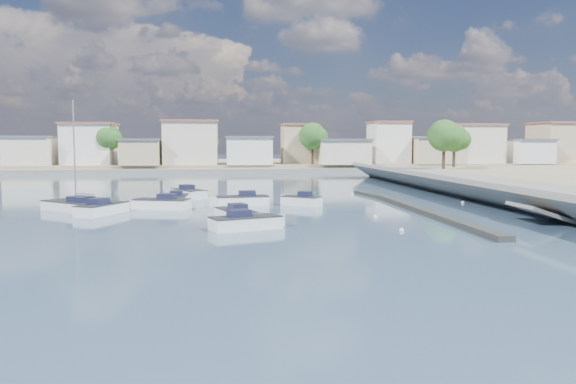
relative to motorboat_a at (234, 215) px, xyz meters
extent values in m
plane|color=#344D68|center=(7.75, 32.69, -0.38)|extent=(400.00, 400.00, 0.00)
cube|color=slate|center=(26.25, 5.69, 0.52)|extent=(5.00, 90.00, 1.80)
cube|color=slate|center=(21.90, 5.69, 0.52)|extent=(4.17, 90.00, 2.86)
cube|color=slate|center=(21.75, -3.31, 0.02)|extent=(5.31, 3.50, 1.94)
cube|color=black|center=(14.75, 2.69, -0.20)|extent=(1.00, 26.00, 0.35)
cube|color=black|center=(14.25, 16.69, -0.23)|extent=(2.00, 8.05, 0.30)
cube|color=gray|center=(7.75, 84.69, 0.32)|extent=(160.00, 40.00, 1.40)
cube|color=slate|center=(7.75, 63.69, 0.02)|extent=(160.00, 2.50, 0.80)
cube|color=beige|center=(-36.25, 68.69, 3.52)|extent=(8.00, 8.00, 5.00)
cube|color=#595960|center=(-36.25, 68.69, 6.20)|extent=(8.48, 8.48, 0.35)
cube|color=white|center=(-26.25, 70.69, 4.77)|extent=(9.00, 9.00, 7.50)
cube|color=#99513D|center=(-26.25, 70.69, 8.70)|extent=(9.54, 9.54, 0.35)
cube|color=tan|center=(-16.25, 67.69, 3.27)|extent=(7.00, 8.00, 4.50)
cube|color=#595960|center=(-16.25, 67.69, 5.70)|extent=(7.42, 8.48, 0.35)
cube|color=beige|center=(-7.25, 69.69, 5.02)|extent=(10.00, 9.00, 8.00)
cube|color=#99513D|center=(-7.25, 69.69, 9.20)|extent=(10.60, 9.54, 0.35)
cube|color=white|center=(3.75, 68.69, 3.52)|extent=(8.50, 8.50, 5.00)
cube|color=#595960|center=(3.75, 68.69, 6.20)|extent=(9.01, 9.01, 0.35)
cube|color=tan|center=(13.75, 71.69, 4.77)|extent=(6.50, 7.50, 7.50)
cube|color=#99513D|center=(13.75, 71.69, 8.70)|extent=(6.89, 7.95, 0.35)
cube|color=beige|center=(21.75, 67.69, 3.27)|extent=(9.50, 9.00, 4.50)
cube|color=#595960|center=(21.75, 67.69, 5.70)|extent=(10.07, 9.54, 0.35)
cube|color=white|center=(31.75, 70.69, 5.02)|extent=(7.00, 8.00, 8.00)
cube|color=#99513D|center=(31.75, 70.69, 9.20)|extent=(7.42, 8.48, 0.35)
cube|color=tan|center=(39.75, 68.69, 3.52)|extent=(8.00, 9.00, 5.00)
cube|color=#595960|center=(39.75, 68.69, 6.20)|extent=(8.48, 9.54, 0.35)
cube|color=beige|center=(48.75, 69.69, 4.77)|extent=(10.50, 8.50, 7.50)
cube|color=#99513D|center=(48.75, 69.69, 8.70)|extent=(11.13, 9.01, 0.35)
cube|color=white|center=(59.75, 67.69, 3.27)|extent=(7.50, 7.50, 4.50)
cube|color=#595960|center=(59.75, 67.69, 5.70)|extent=(7.95, 7.95, 0.35)
cube|color=tan|center=(67.75, 70.69, 5.02)|extent=(9.00, 9.50, 8.00)
cube|color=#99513D|center=(67.75, 70.69, 9.20)|extent=(9.54, 10.07, 0.35)
cylinder|color=#38281E|center=(-22.25, 67.69, 2.71)|extent=(0.44, 0.44, 3.38)
sphere|color=#204B19|center=(-22.25, 67.69, 6.05)|extent=(4.80, 4.80, 4.80)
sphere|color=#204B19|center=(-21.35, 67.09, 5.82)|extent=(3.60, 3.60, 3.60)
sphere|color=#204B19|center=(-23.00, 68.14, 6.20)|extent=(3.30, 3.30, 3.30)
cylinder|color=#38281E|center=(-4.25, 70.69, 2.48)|extent=(0.44, 0.44, 2.93)
sphere|color=#204B19|center=(-4.25, 70.69, 5.38)|extent=(4.16, 4.16, 4.16)
sphere|color=#204B19|center=(-3.47, 70.17, 5.18)|extent=(3.12, 3.12, 3.12)
sphere|color=#204B19|center=(-4.90, 71.08, 5.51)|extent=(2.86, 2.86, 2.86)
cylinder|color=#38281E|center=(15.75, 66.69, 2.82)|extent=(0.44, 0.44, 3.60)
sphere|color=#204B19|center=(15.75, 66.69, 6.38)|extent=(5.12, 5.12, 5.12)
sphere|color=#204B19|center=(16.71, 66.05, 6.14)|extent=(3.84, 3.84, 3.84)
sphere|color=#204B19|center=(14.95, 67.17, 6.54)|extent=(3.52, 3.52, 3.52)
cylinder|color=#38281E|center=(31.75, 69.69, 2.60)|extent=(0.44, 0.44, 3.15)
sphere|color=#204B19|center=(31.75, 69.69, 5.71)|extent=(4.48, 4.48, 4.48)
sphere|color=#204B19|center=(32.59, 69.13, 5.50)|extent=(3.36, 3.36, 3.36)
sphere|color=#204B19|center=(31.05, 70.11, 5.85)|extent=(3.08, 3.08, 3.08)
cylinder|color=#38281E|center=(47.75, 68.69, 2.37)|extent=(0.44, 0.44, 2.70)
sphere|color=#204B19|center=(47.75, 68.69, 5.04)|extent=(3.84, 3.84, 3.84)
sphere|color=#204B19|center=(48.47, 68.21, 4.86)|extent=(2.88, 2.88, 2.88)
sphere|color=#204B19|center=(47.15, 69.05, 5.16)|extent=(2.64, 2.64, 2.64)
cylinder|color=#38281E|center=(29.75, 36.69, 3.00)|extent=(0.44, 0.44, 3.15)
sphere|color=#204B19|center=(29.75, 36.69, 6.11)|extent=(4.48, 4.48, 4.48)
sphere|color=#204B19|center=(30.59, 36.13, 5.90)|extent=(3.36, 3.36, 3.36)
sphere|color=#204B19|center=(29.05, 37.11, 6.25)|extent=(3.08, 3.08, 3.08)
cylinder|color=#38281E|center=(33.75, 42.69, 2.88)|extent=(0.44, 0.44, 2.93)
sphere|color=#204B19|center=(33.75, 42.69, 5.78)|extent=(4.16, 4.16, 4.16)
sphere|color=#204B19|center=(34.53, 42.17, 5.58)|extent=(3.12, 3.12, 3.12)
sphere|color=#204B19|center=(33.10, 43.08, 5.91)|extent=(2.86, 2.86, 2.86)
cube|color=white|center=(0.08, -0.22, -0.08)|extent=(3.01, 4.63, 1.00)
cube|color=white|center=(-0.53, 1.53, -0.08)|extent=(1.60, 1.60, 1.00)
cube|color=#262628|center=(0.08, -0.22, 0.42)|extent=(3.04, 4.64, 0.08)
cube|color=#1A1D39|center=(0.22, -0.63, 0.66)|extent=(1.41, 1.57, 0.48)
cube|color=white|center=(-10.01, 4.64, -0.08)|extent=(3.55, 4.83, 1.00)
cube|color=white|center=(-9.19, 6.37, -0.08)|extent=(1.64, 1.64, 1.00)
cube|color=#262628|center=(-10.01, 4.64, 0.42)|extent=(3.59, 4.84, 0.08)
cube|color=#1A1D39|center=(-10.20, 4.23, 0.66)|extent=(1.59, 1.70, 0.48)
cube|color=white|center=(-5.90, 7.79, -0.08)|extent=(4.90, 2.98, 1.00)
cube|color=white|center=(-7.80, 8.35, -0.08)|extent=(1.67, 1.67, 1.00)
cube|color=#262628|center=(-5.90, 7.79, 0.42)|extent=(4.91, 3.01, 0.08)
cube|color=#1A1D39|center=(-5.46, 7.66, 0.66)|extent=(1.63, 1.43, 0.48)
cube|color=white|center=(0.80, 9.79, -0.08)|extent=(4.73, 2.42, 1.00)
cube|color=white|center=(-1.12, 9.55, -0.08)|extent=(1.84, 1.84, 1.00)
cube|color=#262628|center=(0.80, 9.79, 0.42)|extent=(4.74, 2.46, 0.08)
cube|color=#1A1D39|center=(1.25, 9.85, 0.66)|extent=(1.50, 1.31, 0.48)
cube|color=white|center=(-4.89, 10.86, -0.08)|extent=(1.78, 4.23, 1.00)
cube|color=white|center=(-4.84, 12.66, -0.08)|extent=(1.66, 1.66, 1.00)
cube|color=#262628|center=(-4.89, 10.86, 0.42)|extent=(1.81, 4.23, 0.08)
cube|color=#1A1D39|center=(-4.91, 10.44, 0.66)|extent=(1.06, 1.29, 0.48)
cube|color=white|center=(5.92, 8.83, -0.08)|extent=(3.56, 3.17, 1.00)
cube|color=white|center=(4.75, 9.72, -0.08)|extent=(1.09, 1.09, 1.00)
cube|color=#262628|center=(5.92, 8.83, 0.42)|extent=(3.58, 3.19, 0.08)
cube|color=#1A1D39|center=(6.20, 8.62, 0.66)|extent=(1.34, 1.30, 0.48)
cube|color=white|center=(-4.27, 17.28, -0.08)|extent=(3.90, 4.97, 1.00)
cube|color=white|center=(-3.26, 15.52, -0.08)|extent=(1.54, 1.54, 1.00)
cube|color=#262628|center=(-4.27, 17.28, 0.42)|extent=(3.93, 4.99, 0.08)
cube|color=#1A1D39|center=(-4.51, 17.69, 0.66)|extent=(1.66, 1.78, 0.48)
cube|color=white|center=(0.66, -3.99, -0.08)|extent=(4.78, 3.21, 1.00)
cube|color=white|center=(2.45, -3.31, -0.08)|extent=(1.63, 1.63, 1.00)
cube|color=#262628|center=(0.66, -3.99, 0.42)|extent=(4.79, 3.25, 0.08)
cube|color=#1A1D39|center=(0.24, -4.15, 0.66)|extent=(1.63, 1.49, 0.48)
cube|color=white|center=(-12.41, 6.52, -0.08)|extent=(6.30, 5.89, 1.00)
cube|color=white|center=(-14.56, 8.39, -0.08)|extent=(1.63, 1.63, 1.00)
cube|color=#262628|center=(-12.41, 6.52, 0.42)|extent=(6.33, 5.92, 0.08)
cube|color=#1A1D39|center=(-11.92, 6.09, 0.66)|extent=(2.35, 2.29, 0.48)
cylinder|color=silver|center=(-12.41, 6.52, 4.42)|extent=(0.12, 0.12, 8.00)
cylinder|color=silver|center=(-11.50, 5.73, 1.12)|extent=(1.86, 1.64, 0.08)
sphere|color=white|center=(10.23, -5.82, -0.33)|extent=(0.31, 0.31, 0.31)
sphere|color=white|center=(10.24, 0.42, -0.33)|extent=(0.31, 0.31, 0.31)
sphere|color=white|center=(15.14, -5.39, -0.33)|extent=(0.31, 0.31, 0.31)
sphere|color=white|center=(20.75, 9.31, -0.33)|extent=(0.31, 0.31, 0.31)
sphere|color=white|center=(12.46, 17.87, -0.33)|extent=(0.31, 0.31, 0.31)
sphere|color=white|center=(12.52, 18.49, -0.33)|extent=(0.31, 0.31, 0.31)
camera|label=1|loc=(-0.50, -39.20, 5.07)|focal=35.00mm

